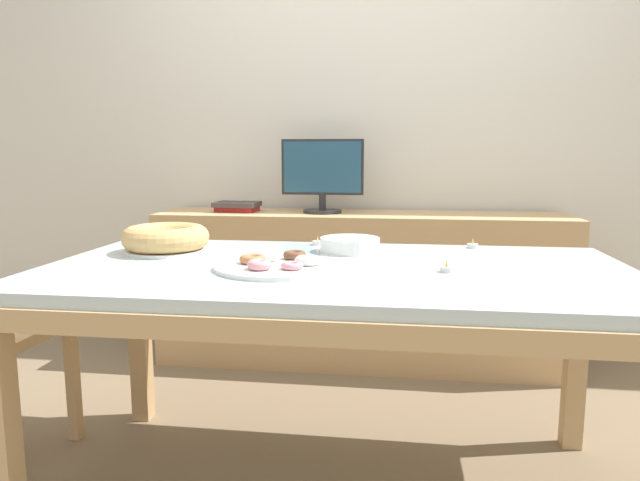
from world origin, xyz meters
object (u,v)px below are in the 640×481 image
Objects in this scene: computer_monitor at (322,176)px; tealight_near_front at (473,245)px; tealight_right_edge at (318,242)px; book_stack at (237,206)px; plate_stack at (350,245)px; tealight_centre at (178,240)px; cake_chocolate_round at (166,239)px; tealight_near_cakes at (447,269)px; pastry_platter at (277,264)px.

computer_monitor is 10.60× the size of tealight_near_front.
book_stack is at bearing 123.83° from tealight_right_edge.
plate_stack is at bearing -44.41° from tealight_right_edge.
computer_monitor is 2.02× the size of plate_stack.
computer_monitor is 10.60× the size of tealight_centre.
tealight_near_front is at bearing 0.59° from tealight_right_edge.
cake_chocolate_round is at bearing -111.60° from computer_monitor.
tealight_near_cakes is (0.99, -1.26, -0.06)m from book_stack.
pastry_platter is 1.79× the size of plate_stack.
computer_monitor reaches higher than cake_chocolate_round.
tealight_near_cakes is 1.00× the size of tealight_right_edge.
tealight_centre is (-0.49, 0.45, -0.00)m from pastry_platter.
computer_monitor is at bearing 68.40° from cake_chocolate_round.
pastry_platter is 0.67m from tealight_centre.
tealight_near_front is at bearing 12.46° from cake_chocolate_round.
tealight_near_front is at bearing 17.33° from plate_stack.
tealight_near_cakes is (0.95, -0.21, -0.04)m from cake_chocolate_round.
tealight_right_edge is (0.50, 0.23, -0.04)m from cake_chocolate_round.
pastry_platter reaches higher than tealight_right_edge.
tealight_centre and tealight_near_front have the same top height.
plate_stack is 0.69m from tealight_centre.
plate_stack reaches higher than pastry_platter.
cake_chocolate_round reaches higher than tealight_near_cakes.
tealight_near_front and tealight_right_edge have the same top height.
computer_monitor is at bearing 112.98° from tealight_near_cakes.
pastry_platter is at bearing -27.00° from cake_chocolate_round.
computer_monitor is 10.60× the size of tealight_near_cakes.
tealight_near_cakes is (0.99, -0.44, 0.00)m from tealight_centre.
tealight_centre and tealight_near_cakes have the same top height.
computer_monitor is 0.99m from plate_stack.
computer_monitor is 1.07m from tealight_near_front.
computer_monitor reaches higher than book_stack.
plate_stack is 0.19m from tealight_right_edge.
tealight_near_front is (1.12, 0.01, 0.00)m from tealight_centre.
computer_monitor is at bearing 60.69° from tealight_centre.
tealight_near_front is 1.00× the size of tealight_right_edge.
pastry_platter reaches higher than tealight_centre.
plate_stack is 0.46m from tealight_near_front.
tealight_centre is 1.00× the size of tealight_near_cakes.
book_stack reaches higher than pastry_platter.
book_stack is at bearing 92.33° from cake_chocolate_round.
book_stack is 1.36m from pastry_platter.
pastry_platter is at bearing -69.01° from book_stack.
computer_monitor reaches higher than pastry_platter.
pastry_platter is at bearing -143.56° from tealight_near_front.
book_stack is (-0.46, 0.00, -0.16)m from computer_monitor.
tealight_right_edge is (0.55, -0.81, -0.06)m from book_stack.
book_stack is 5.81× the size of tealight_centre.
tealight_near_front is (1.08, 0.24, -0.04)m from cake_chocolate_round.
plate_stack is 0.44m from tealight_near_cakes.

